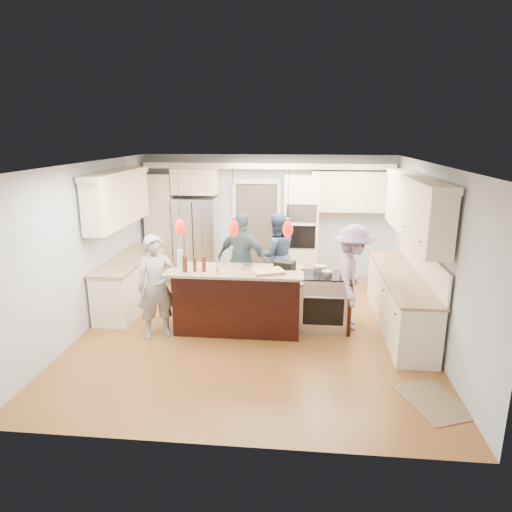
{
  "coord_description": "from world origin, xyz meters",
  "views": [
    {
      "loc": [
        0.73,
        -7.02,
        3.17
      ],
      "look_at": [
        0.0,
        0.35,
        1.15
      ],
      "focal_mm": 32.0,
      "sensor_mm": 36.0,
      "label": 1
    }
  ],
  "objects": [
    {
      "name": "pendant_lights",
      "position": [
        -0.25,
        -0.51,
        1.8
      ],
      "size": [
        1.75,
        0.15,
        1.03
      ],
      "color": "black",
      "rests_on": "ground"
    },
    {
      "name": "ground_plane",
      "position": [
        0.0,
        0.0,
        0.0
      ],
      "size": [
        6.0,
        6.0,
        0.0
      ],
      "primitive_type": "plane",
      "color": "olive",
      "rests_on": "ground"
    },
    {
      "name": "refrigerator",
      "position": [
        -1.55,
        2.64,
        0.9
      ],
      "size": [
        0.9,
        0.7,
        1.8
      ],
      "primitive_type": "cube",
      "color": "#B7B7BC",
      "rests_on": "ground"
    },
    {
      "name": "cutting_board",
      "position": [
        0.27,
        -0.47,
        1.14
      ],
      "size": [
        0.55,
        0.48,
        0.04
      ],
      "primitive_type": "cube",
      "rotation": [
        0.0,
        0.0,
        0.39
      ],
      "color": "tan",
      "rests_on": "kitchen_island"
    },
    {
      "name": "drink_can",
      "position": [
        -0.48,
        -0.61,
        1.17
      ],
      "size": [
        0.06,
        0.06,
        0.11
      ],
      "primitive_type": "cylinder",
      "rotation": [
        0.0,
        0.0,
        -0.08
      ],
      "color": "#B7B7BC",
      "rests_on": "kitchen_island"
    },
    {
      "name": "pot_small",
      "position": [
        1.17,
        0.08,
        0.96
      ],
      "size": [
        0.18,
        0.18,
        0.09
      ],
      "primitive_type": "cylinder",
      "color": "#B7B7BC",
      "rests_on": "island_range"
    },
    {
      "name": "beer_bottle_b",
      "position": [
        -0.85,
        -0.51,
        1.23
      ],
      "size": [
        0.06,
        0.06,
        0.22
      ],
      "primitive_type": "cylinder",
      "rotation": [
        0.0,
        0.0,
        0.1
      ],
      "color": "#4E1E0D",
      "rests_on": "kitchen_island"
    },
    {
      "name": "pot_large",
      "position": [
        1.07,
        0.26,
        0.98
      ],
      "size": [
        0.21,
        0.21,
        0.12
      ],
      "primitive_type": "cylinder",
      "color": "#B7B7BC",
      "rests_on": "island_range"
    },
    {
      "name": "person_far_left",
      "position": [
        0.27,
        1.6,
        0.83
      ],
      "size": [
        0.98,
        0.88,
        1.67
      ],
      "primitive_type": "imported",
      "rotation": [
        0.0,
        0.0,
        3.5
      ],
      "color": "#334663",
      "rests_on": "ground"
    },
    {
      "name": "island_range",
      "position": [
        1.16,
        0.15,
        0.46
      ],
      "size": [
        0.82,
        0.71,
        0.92
      ],
      "color": "#B7B7BC",
      "rests_on": "ground"
    },
    {
      "name": "person_far_right",
      "position": [
        -0.31,
        1.0,
        0.89
      ],
      "size": [
        1.12,
        0.78,
        1.77
      ],
      "primitive_type": "imported",
      "rotation": [
        0.0,
        0.0,
        2.77
      ],
      "color": "#445A5F",
      "rests_on": "ground"
    },
    {
      "name": "back_upper_cabinets",
      "position": [
        -0.75,
        2.76,
        1.67
      ],
      "size": [
        5.3,
        0.61,
        2.54
      ],
      "color": "beige",
      "rests_on": "ground"
    },
    {
      "name": "beer_bottle_a",
      "position": [
        -0.98,
        -0.57,
        1.25
      ],
      "size": [
        0.08,
        0.08,
        0.25
      ],
      "primitive_type": "cylinder",
      "rotation": [
        0.0,
        0.0,
        0.22
      ],
      "color": "#4E1E0D",
      "rests_on": "kitchen_island"
    },
    {
      "name": "person_bar_end",
      "position": [
        -1.49,
        -0.45,
        0.83
      ],
      "size": [
        0.72,
        0.63,
        1.65
      ],
      "primitive_type": "imported",
      "rotation": [
        0.0,
        0.0,
        0.48
      ],
      "color": "gray",
      "rests_on": "ground"
    },
    {
      "name": "floor_rug",
      "position": [
        2.4,
        -1.95,
        0.01
      ],
      "size": [
        0.91,
        1.08,
        0.01
      ],
      "primitive_type": "cube",
      "rotation": [
        0.0,
        0.0,
        0.37
      ],
      "color": "olive",
      "rests_on": "ground"
    },
    {
      "name": "water_bottle",
      "position": [
        -1.05,
        -0.58,
        1.29
      ],
      "size": [
        0.1,
        0.1,
        0.34
      ],
      "primitive_type": "cylinder",
      "rotation": [
        0.0,
        0.0,
        -0.31
      ],
      "color": "silver",
      "rests_on": "kitchen_island"
    },
    {
      "name": "kitchen_island",
      "position": [
        -0.25,
        0.07,
        0.49
      ],
      "size": [
        2.1,
        1.46,
        1.12
      ],
      "color": "black",
      "rests_on": "ground"
    },
    {
      "name": "beer_bottle_c",
      "position": [
        -0.71,
        -0.52,
        1.24
      ],
      "size": [
        0.07,
        0.07,
        0.24
      ],
      "primitive_type": "cylinder",
      "rotation": [
        0.0,
        0.0,
        -0.13
      ],
      "color": "#4E1E0D",
      "rests_on": "kitchen_island"
    },
    {
      "name": "person_range_side",
      "position": [
        1.6,
        0.21,
        0.87
      ],
      "size": [
        0.8,
        1.2,
        1.74
      ],
      "primitive_type": "imported",
      "rotation": [
        0.0,
        0.0,
        1.43
      ],
      "color": "#9B82AF",
      "rests_on": "ground"
    },
    {
      "name": "left_cabinets",
      "position": [
        -2.44,
        0.8,
        1.06
      ],
      "size": [
        0.64,
        2.3,
        2.51
      ],
      "color": "beige",
      "rests_on": "ground"
    },
    {
      "name": "oven_column",
      "position": [
        0.75,
        2.67,
        1.15
      ],
      "size": [
        0.72,
        0.69,
        2.3
      ],
      "color": "beige",
      "rests_on": "ground"
    },
    {
      "name": "room_shell",
      "position": [
        0.0,
        0.0,
        1.82
      ],
      "size": [
        5.54,
        6.04,
        2.72
      ],
      "color": "#B2BCC6",
      "rests_on": "ground"
    },
    {
      "name": "right_counter_run",
      "position": [
        2.44,
        0.3,
        1.06
      ],
      "size": [
        0.64,
        3.1,
        2.51
      ],
      "color": "beige",
      "rests_on": "ground"
    }
  ]
}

